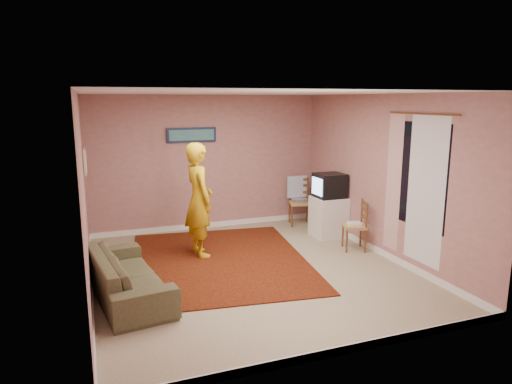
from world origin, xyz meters
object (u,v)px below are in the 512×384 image
object	(u,v)px
crt_tv	(329,185)
person	(199,200)
tv_cabinet	(329,217)
chair_a	(300,197)
sofa	(127,275)
chair_b	(355,220)

from	to	relation	value
crt_tv	person	bearing A→B (deg)	-176.34
tv_cabinet	person	xyz separation A→B (m)	(-2.49, -0.19, 0.55)
crt_tv	chair_a	xyz separation A→B (m)	(-0.15, 0.90, -0.39)
sofa	person	size ratio (longest dim) A/B	1.07
crt_tv	person	xyz separation A→B (m)	(-2.49, -0.19, -0.04)
chair_b	sofa	distance (m)	3.83
sofa	crt_tv	bearing A→B (deg)	-77.18
crt_tv	chair_b	distance (m)	0.95
sofa	chair_a	bearing A→B (deg)	-65.14
chair_b	person	size ratio (longest dim) A/B	0.26
chair_a	chair_b	size ratio (longest dim) A/B	1.09
crt_tv	chair_b	world-z (taller)	crt_tv
chair_b	person	bearing A→B (deg)	-85.14
tv_cabinet	crt_tv	world-z (taller)	crt_tv
crt_tv	chair_b	bearing A→B (deg)	-88.91
crt_tv	chair_b	xyz separation A→B (m)	(0.03, -0.84, -0.45)
crt_tv	chair_b	size ratio (longest dim) A/B	1.09
chair_b	sofa	world-z (taller)	chair_b
chair_b	person	distance (m)	2.63
crt_tv	chair_a	size ratio (longest dim) A/B	1.00
tv_cabinet	person	bearing A→B (deg)	-175.55
crt_tv	chair_a	bearing A→B (deg)	98.68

